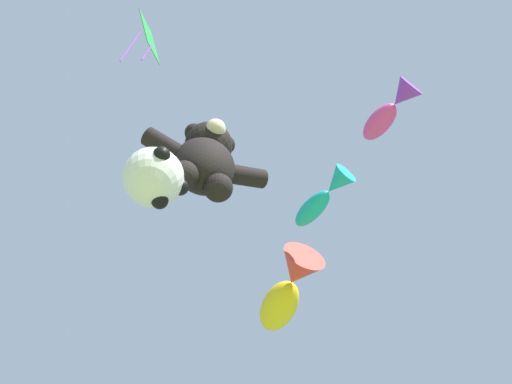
{
  "coord_description": "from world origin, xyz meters",
  "views": [
    {
      "loc": [
        -0.4,
        2.28,
        1.39
      ],
      "look_at": [
        1.04,
        5.8,
        9.16
      ],
      "focal_mm": 40.0,
      "sensor_mm": 36.0,
      "label": 1
    }
  ],
  "objects_px": {
    "teddy_bear_kite": "(206,159)",
    "fish_kite_teal": "(325,196)",
    "diamond_kite": "(148,39)",
    "soccer_ball_kite": "(154,178)",
    "fish_kite_magenta": "(391,108)",
    "fish_kite_goldfin": "(288,288)"
  },
  "relations": [
    {
      "from": "teddy_bear_kite",
      "to": "soccer_ball_kite",
      "type": "relative_size",
      "value": 2.3
    },
    {
      "from": "diamond_kite",
      "to": "fish_kite_teal",
      "type": "bearing_deg",
      "value": 11.02
    },
    {
      "from": "fish_kite_magenta",
      "to": "fish_kite_goldfin",
      "type": "distance_m",
      "value": 4.68
    },
    {
      "from": "teddy_bear_kite",
      "to": "diamond_kite",
      "type": "relative_size",
      "value": 0.8
    },
    {
      "from": "teddy_bear_kite",
      "to": "diamond_kite",
      "type": "height_order",
      "value": "diamond_kite"
    },
    {
      "from": "soccer_ball_kite",
      "to": "fish_kite_goldfin",
      "type": "relative_size",
      "value": 0.5
    },
    {
      "from": "teddy_bear_kite",
      "to": "diamond_kite",
      "type": "bearing_deg",
      "value": -163.52
    },
    {
      "from": "fish_kite_goldfin",
      "to": "diamond_kite",
      "type": "relative_size",
      "value": 0.7
    },
    {
      "from": "soccer_ball_kite",
      "to": "fish_kite_teal",
      "type": "bearing_deg",
      "value": 5.51
    },
    {
      "from": "diamond_kite",
      "to": "teddy_bear_kite",
      "type": "bearing_deg",
      "value": 16.48
    },
    {
      "from": "fish_kite_teal",
      "to": "diamond_kite",
      "type": "bearing_deg",
      "value": -168.98
    },
    {
      "from": "fish_kite_magenta",
      "to": "fish_kite_goldfin",
      "type": "height_order",
      "value": "fish_kite_magenta"
    },
    {
      "from": "fish_kite_teal",
      "to": "teddy_bear_kite",
      "type": "bearing_deg",
      "value": -173.29
    },
    {
      "from": "fish_kite_teal",
      "to": "fish_kite_goldfin",
      "type": "relative_size",
      "value": 0.77
    },
    {
      "from": "fish_kite_magenta",
      "to": "diamond_kite",
      "type": "bearing_deg",
      "value": 166.06
    },
    {
      "from": "fish_kite_teal",
      "to": "fish_kite_goldfin",
      "type": "xyz_separation_m",
      "value": [
        0.16,
        2.38,
        -0.27
      ]
    },
    {
      "from": "soccer_ball_kite",
      "to": "fish_kite_goldfin",
      "type": "bearing_deg",
      "value": 36.21
    },
    {
      "from": "teddy_bear_kite",
      "to": "fish_kite_teal",
      "type": "distance_m",
      "value": 3.04
    },
    {
      "from": "soccer_ball_kite",
      "to": "fish_kite_magenta",
      "type": "distance_m",
      "value": 5.24
    },
    {
      "from": "fish_kite_goldfin",
      "to": "diamond_kite",
      "type": "xyz_separation_m",
      "value": [
        -5.06,
        -3.33,
        3.49
      ]
    },
    {
      "from": "teddy_bear_kite",
      "to": "fish_kite_magenta",
      "type": "relative_size",
      "value": 1.69
    },
    {
      "from": "soccer_ball_kite",
      "to": "fish_kite_teal",
      "type": "xyz_separation_m",
      "value": [
        3.55,
        0.34,
        2.7
      ]
    }
  ]
}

